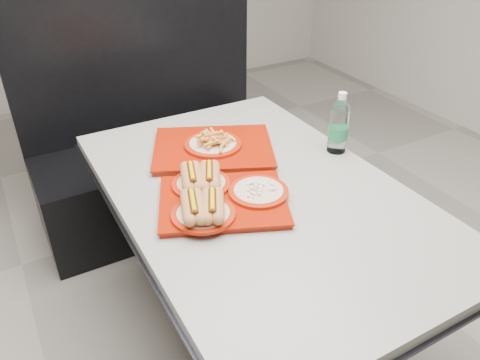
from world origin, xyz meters
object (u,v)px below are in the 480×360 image
tray_near (217,196)px  water_bottle (339,126)px  tray_far (213,146)px  diner_table (258,228)px  booth_bench (155,147)px

tray_near → water_bottle: bearing=10.0°
tray_far → water_bottle: size_ratio=2.34×
diner_table → tray_near: (-0.16, -0.01, 0.20)m
diner_table → tray_far: 0.37m
diner_table → booth_bench: (0.00, 1.09, -0.18)m
tray_far → water_bottle: water_bottle is taller
tray_near → tray_far: (0.15, 0.32, -0.01)m
diner_table → tray_far: bearing=92.8°
diner_table → water_bottle: size_ratio=5.97×
booth_bench → tray_near: booth_bench is taller
tray_far → water_bottle: (0.42, -0.22, 0.08)m
diner_table → booth_bench: size_ratio=1.05×
water_bottle → tray_near: bearing=-170.0°
water_bottle → booth_bench: bearing=111.9°
booth_bench → water_bottle: bearing=-68.1°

